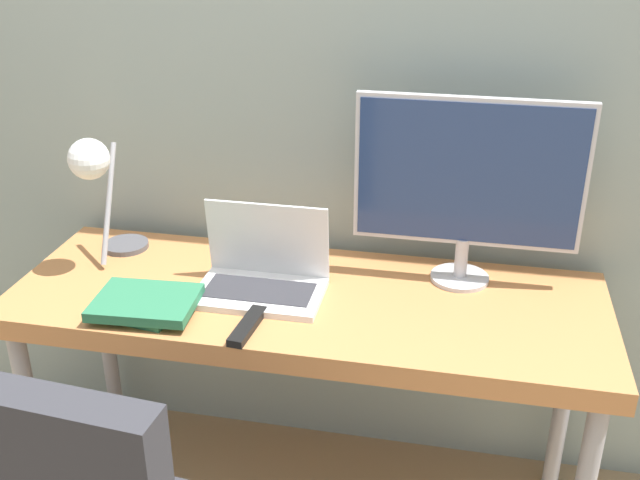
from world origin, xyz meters
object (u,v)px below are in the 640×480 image
at_px(laptop, 262,275).
at_px(book_stack, 144,304).
at_px(monitor, 468,180).
at_px(desk_lamp, 96,177).

bearing_deg(laptop, book_stack, -147.07).
distance_m(laptop, monitor, 0.61).
bearing_deg(book_stack, laptop, 32.93).
relative_size(laptop, monitor, 0.56).
xyz_separation_m(laptop, desk_lamp, (-0.48, 0.05, 0.23)).
distance_m(desk_lamp, book_stack, 0.40).
xyz_separation_m(desk_lamp, book_stack, (0.21, -0.23, -0.25)).
bearing_deg(desk_lamp, monitor, 6.90).
bearing_deg(monitor, book_stack, -156.17).
distance_m(monitor, book_stack, 0.91).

